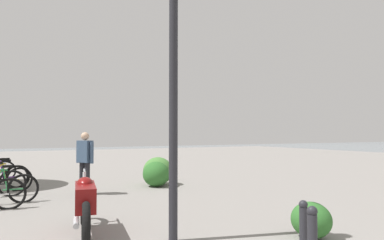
{
  "coord_description": "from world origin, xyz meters",
  "views": [
    {
      "loc": [
        -0.62,
        2.94,
        1.69
      ],
      "look_at": [
        9.98,
        -2.68,
        2.13
      ],
      "focal_mm": 33.34,
      "sensor_mm": 36.0,
      "label": 1
    }
  ],
  "objects": [
    {
      "name": "bollard_near",
      "position": [
        2.58,
        -0.43,
        0.41
      ],
      "size": [
        0.13,
        0.13,
        0.79
      ],
      "color": "#232328",
      "rests_on": "ground"
    },
    {
      "name": "bollard_mid",
      "position": [
        3.27,
        -0.97,
        0.37
      ],
      "size": [
        0.13,
        0.13,
        0.7
      ],
      "color": "#232328",
      "rests_on": "ground"
    },
    {
      "name": "shrub_wide",
      "position": [
        10.23,
        -1.55,
        0.45
      ],
      "size": [
        1.05,
        0.95,
        0.9
      ],
      "color": "#477F38",
      "rests_on": "ground"
    },
    {
      "name": "shrub_low",
      "position": [
        3.59,
        -1.47,
        0.29
      ],
      "size": [
        0.68,
        0.61,
        0.58
      ],
      "color": "#2D6628",
      "rests_on": "ground"
    },
    {
      "name": "shrub_round",
      "position": [
        9.88,
        -1.35,
        0.39
      ],
      "size": [
        0.92,
        0.83,
        0.78
      ],
      "color": "#2D6628",
      "rests_on": "ground"
    },
    {
      "name": "pedestrian",
      "position": [
        9.44,
        0.95,
        0.99
      ],
      "size": [
        0.54,
        0.42,
        1.71
      ],
      "color": "black",
      "rests_on": "ground"
    },
    {
      "name": "motorcycle",
      "position": [
        5.6,
        1.7,
        0.5
      ],
      "size": [
        2.16,
        0.55,
        1.06
      ],
      "color": "black",
      "rests_on": "ground"
    },
    {
      "name": "lamppost",
      "position": [
        4.48,
        0.57,
        2.82
      ],
      "size": [
        0.98,
        0.28,
        4.27
      ],
      "color": "#232328",
      "rests_on": "ground"
    }
  ]
}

